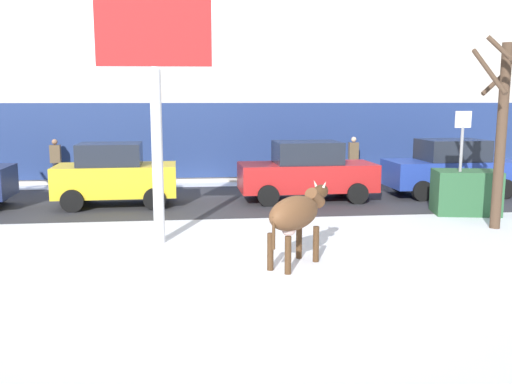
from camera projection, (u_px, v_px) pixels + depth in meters
name	position (u px, v px, depth m)	size (l,w,h in m)	color
ground_plane	(247.00, 287.00, 9.38)	(120.00, 120.00, 0.00)	white
road_strip	(222.00, 200.00, 17.45)	(60.00, 5.60, 0.01)	#333338
building_facade	(212.00, 18.00, 23.19)	(44.00, 6.10, 13.00)	beige
cow_brown	(296.00, 214.00, 10.46)	(1.60, 1.66, 1.54)	brown
billboard	(154.00, 41.00, 11.57)	(2.53, 0.36, 5.56)	silver
car_yellow_hatchback	(115.00, 175.00, 16.44)	(3.55, 2.00, 1.86)	gold
car_red_sedan	(307.00, 171.00, 17.36)	(4.25, 2.07, 1.84)	red
car_blue_sedan	(451.00, 168.00, 18.22)	(4.25, 2.07, 1.84)	#233D9E
pedestrian_near_billboard	(56.00, 163.00, 19.96)	(0.36, 0.24, 1.73)	#282833
pedestrian_by_cars	(353.00, 159.00, 21.16)	(0.36, 0.24, 1.73)	#282833
bare_tree_left_lot	(502.00, 126.00, 13.23)	(1.52, 1.27, 4.58)	#4C3828
dumpster	(466.00, 192.00, 15.33)	(1.70, 1.10, 1.20)	#285633
street_sign	(461.00, 154.00, 14.93)	(0.44, 0.08, 2.82)	gray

